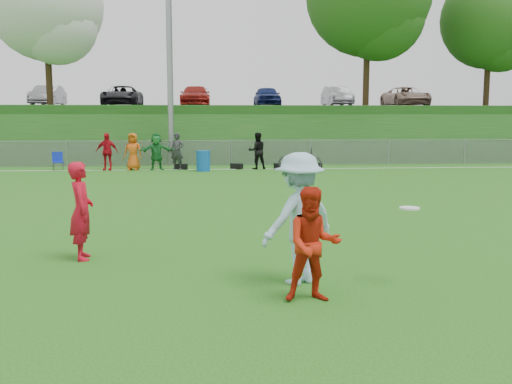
{
  "coord_description": "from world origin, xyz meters",
  "views": [
    {
      "loc": [
        -1.12,
        -8.33,
        2.43
      ],
      "look_at": [
        -0.39,
        0.5,
        1.25
      ],
      "focal_mm": 40.0,
      "sensor_mm": 36.0,
      "label": 1
    }
  ],
  "objects": [
    {
      "name": "ground",
      "position": [
        0.0,
        0.0,
        0.0
      ],
      "size": [
        120.0,
        120.0,
        0.0
      ],
      "primitive_type": "plane",
      "color": "#1A5B13",
      "rests_on": "ground"
    },
    {
      "name": "sideline_far",
      "position": [
        0.0,
        18.0,
        0.01
      ],
      "size": [
        60.0,
        0.1,
        0.01
      ],
      "primitive_type": "cube",
      "color": "white",
      "rests_on": "ground"
    },
    {
      "name": "fence",
      "position": [
        0.0,
        20.0,
        0.65
      ],
      "size": [
        58.0,
        0.06,
        1.3
      ],
      "color": "gray",
      "rests_on": "ground"
    },
    {
      "name": "light_pole",
      "position": [
        -3.0,
        20.8,
        6.71
      ],
      "size": [
        1.2,
        0.4,
        12.15
      ],
      "color": "gray",
      "rests_on": "ground"
    },
    {
      "name": "berm",
      "position": [
        0.0,
        31.0,
        1.5
      ],
      "size": [
        120.0,
        18.0,
        3.0
      ],
      "primitive_type": "cube",
      "color": "#174914",
      "rests_on": "ground"
    },
    {
      "name": "parking_lot",
      "position": [
        0.0,
        33.0,
        3.05
      ],
      "size": [
        120.0,
        12.0,
        0.1
      ],
      "primitive_type": "cube",
      "color": "black",
      "rests_on": "berm"
    },
    {
      "name": "tree_white_flowering",
      "position": [
        -9.84,
        24.92,
        8.32
      ],
      "size": [
        6.3,
        6.3,
        8.78
      ],
      "color": "black",
      "rests_on": "berm"
    },
    {
      "name": "tree_green_far",
      "position": [
        16.16,
        25.92,
        7.96
      ],
      "size": [
        5.88,
        5.88,
        8.19
      ],
      "color": "black",
      "rests_on": "berm"
    },
    {
      "name": "car_row",
      "position": [
        -1.17,
        32.0,
        3.82
      ],
      "size": [
        32.04,
        5.18,
        1.44
      ],
      "color": "#BABABC",
      "rests_on": "parking_lot"
    },
    {
      "name": "spectator_row",
      "position": [
        -2.97,
        18.0,
        0.85
      ],
      "size": [
        7.82,
        0.76,
        1.69
      ],
      "color": "red",
      "rests_on": "ground"
    },
    {
      "name": "gear_bags",
      "position": [
        0.98,
        18.1,
        0.13
      ],
      "size": [
        6.9,
        0.56,
        0.26
      ],
      "color": "black",
      "rests_on": "ground"
    },
    {
      "name": "player_red_left",
      "position": [
        -3.29,
        1.44,
        0.84
      ],
      "size": [
        0.51,
        0.68,
        1.68
      ],
      "primitive_type": "imported",
      "rotation": [
        0.0,
        0.0,
        1.76
      ],
      "color": "red",
      "rests_on": "ground"
    },
    {
      "name": "player_red_center",
      "position": [
        0.23,
        -1.11,
        0.76
      ],
      "size": [
        0.74,
        0.58,
        1.52
      ],
      "primitive_type": "imported",
      "rotation": [
        0.0,
        0.0,
        -0.01
      ],
      "color": "red",
      "rests_on": "ground"
    },
    {
      "name": "player_blue",
      "position": [
        0.18,
        -0.26,
        0.96
      ],
      "size": [
        1.43,
        1.25,
        1.92
      ],
      "primitive_type": "imported",
      "rotation": [
        0.0,
        0.0,
        3.68
      ],
      "color": "#A0CADF",
      "rests_on": "ground"
    },
    {
      "name": "frisbee",
      "position": [
        1.75,
        -0.46,
        1.12
      ],
      "size": [
        0.29,
        0.29,
        0.03
      ],
      "color": "white",
      "rests_on": "ground"
    },
    {
      "name": "recycling_bin",
      "position": [
        -1.37,
        17.2,
        0.46
      ],
      "size": [
        0.68,
        0.68,
        0.92
      ],
      "primitive_type": "cylinder",
      "rotation": [
        0.0,
        0.0,
        -0.13
      ],
      "color": "#1054AD",
      "rests_on": "ground"
    },
    {
      "name": "camp_chair",
      "position": [
        -7.96,
        18.18,
        0.25
      ],
      "size": [
        0.6,
        0.6,
        0.83
      ],
      "rotation": [
        0.0,
        0.0,
        0.35
      ],
      "color": "#1027B3",
      "rests_on": "ground"
    },
    {
      "name": "bicycle",
      "position": [
        3.0,
        17.2,
        0.52
      ],
      "size": [
        2.07,
        1.16,
        1.03
      ],
      "primitive_type": "imported",
      "rotation": [
        0.0,
        0.0,
        1.32
      ],
      "color": "#2A2A2C",
      "rests_on": "ground"
    }
  ]
}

